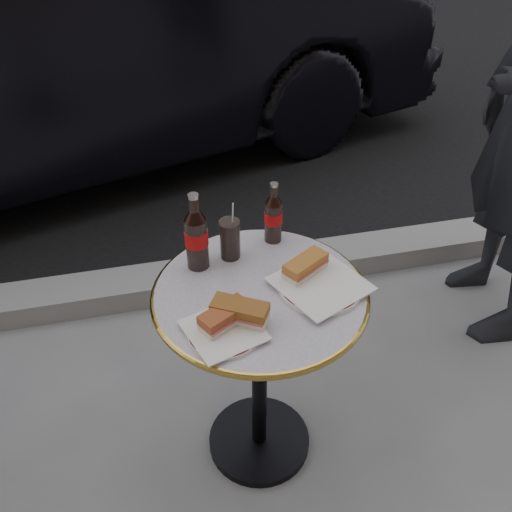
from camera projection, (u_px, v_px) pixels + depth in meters
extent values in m
plane|color=gray|center=(259.00, 442.00, 2.07)|extent=(80.00, 80.00, 0.00)
cube|color=black|center=(148.00, 32.00, 5.90)|extent=(40.00, 8.00, 0.00)
cube|color=gray|center=(216.00, 276.00, 2.73)|extent=(40.00, 0.20, 0.12)
cylinder|color=white|center=(224.00, 332.00, 1.48)|extent=(0.22, 0.22, 0.01)
cylinder|color=white|center=(320.00, 286.00, 1.62)|extent=(0.29, 0.29, 0.01)
cube|color=#A04928|center=(224.00, 317.00, 1.48)|extent=(0.15, 0.12, 0.05)
cube|color=brown|center=(240.00, 312.00, 1.49)|extent=(0.16, 0.14, 0.05)
cube|color=#B46B2D|center=(305.00, 267.00, 1.64)|extent=(0.15, 0.13, 0.05)
cylinder|color=black|center=(230.00, 239.00, 1.70)|extent=(0.07, 0.07, 0.13)
imported|color=black|center=(53.00, 38.00, 3.30)|extent=(2.90, 4.95, 1.54)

